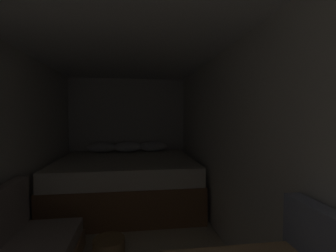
{
  "coord_description": "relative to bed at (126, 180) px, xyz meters",
  "views": [
    {
      "loc": [
        0.14,
        -0.27,
        1.42
      ],
      "look_at": [
        0.55,
        2.7,
        1.29
      ],
      "focal_mm": 25.58,
      "sensor_mm": 36.0,
      "label": 1
    }
  ],
  "objects": [
    {
      "name": "wall_right",
      "position": [
        1.14,
        -1.63,
        0.69
      ],
      "size": [
        0.05,
        5.11,
        2.14
      ],
      "primitive_type": "cube",
      "color": "silver",
      "rests_on": "ground"
    },
    {
      "name": "wall_back",
      "position": [
        0.0,
        0.95,
        0.69
      ],
      "size": [
        2.33,
        0.05,
        2.14
      ],
      "primitive_type": "cube",
      "color": "silver",
      "rests_on": "ground"
    },
    {
      "name": "wicker_basket",
      "position": [
        -0.12,
        -1.46,
        -0.28
      ],
      "size": [
        0.31,
        0.31,
        0.2
      ],
      "color": "olive",
      "rests_on": "ground"
    },
    {
      "name": "ceiling_slab",
      "position": [
        0.0,
        -1.63,
        1.78
      ],
      "size": [
        2.33,
        5.11,
        0.05
      ],
      "primitive_type": "cube",
      "color": "white",
      "rests_on": "wall_left"
    },
    {
      "name": "bed",
      "position": [
        0.0,
        0.0,
        0.0
      ],
      "size": [
        2.11,
        1.8,
        0.94
      ],
      "color": "brown",
      "rests_on": "ground"
    }
  ]
}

